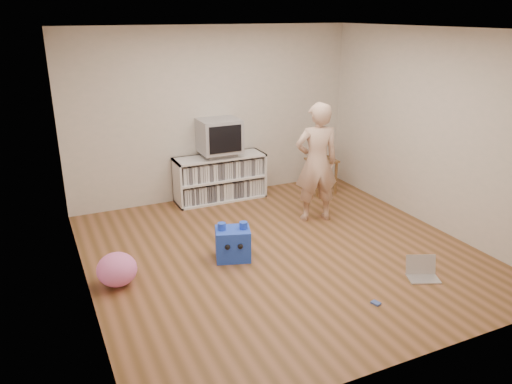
{
  "coord_description": "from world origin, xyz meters",
  "views": [
    {
      "loc": [
        -2.59,
        -4.85,
        2.78
      ],
      "look_at": [
        -0.15,
        0.4,
        0.67
      ],
      "focal_mm": 35.0,
      "sensor_mm": 36.0,
      "label": 1
    }
  ],
  "objects": [
    {
      "name": "table_lamp",
      "position": [
        1.6,
        1.65,
        0.94
      ],
      "size": [
        0.34,
        0.34,
        0.52
      ],
      "color": "#333333",
      "rests_on": "side_table"
    },
    {
      "name": "media_unit",
      "position": [
        -0.01,
        2.04,
        0.35
      ],
      "size": [
        1.4,
        0.45,
        0.7
      ],
      "color": "white",
      "rests_on": "ground"
    },
    {
      "name": "crt_tv",
      "position": [
        -0.01,
        2.02,
        1.02
      ],
      "size": [
        0.6,
        0.53,
        0.5
      ],
      "color": "#9B9BA0",
      "rests_on": "dvd_deck"
    },
    {
      "name": "side_table",
      "position": [
        1.6,
        1.65,
        0.42
      ],
      "size": [
        0.42,
        0.42,
        0.55
      ],
      "color": "brown",
      "rests_on": "ground"
    },
    {
      "name": "laptop",
      "position": [
        1.14,
        -1.2,
        0.06
      ],
      "size": [
        0.41,
        0.37,
        0.23
      ],
      "rotation": [
        0.0,
        0.0,
        -0.4
      ],
      "color": "silver",
      "rests_on": "ground"
    },
    {
      "name": "person",
      "position": [
        0.91,
        0.72,
        0.83
      ],
      "size": [
        0.68,
        0.53,
        1.66
      ],
      "primitive_type": "imported",
      "rotation": [
        0.0,
        0.0,
        2.91
      ],
      "color": "#D3AA90",
      "rests_on": "ground"
    },
    {
      "name": "walls",
      "position": [
        0.0,
        0.0,
        1.3
      ],
      "size": [
        4.52,
        4.52,
        2.6
      ],
      "color": "silver",
      "rests_on": "ground"
    },
    {
      "name": "ceiling",
      "position": [
        0.0,
        0.0,
        2.6
      ],
      "size": [
        4.5,
        4.5,
        0.01
      ],
      "primitive_type": "cube",
      "color": "white",
      "rests_on": "walls"
    },
    {
      "name": "plush_pink",
      "position": [
        -1.95,
        0.05,
        0.18
      ],
      "size": [
        0.55,
        0.55,
        0.36
      ],
      "primitive_type": "ellipsoid",
      "rotation": [
        0.0,
        0.0,
        -0.36
      ],
      "color": "#FF76C6",
      "rests_on": "ground"
    },
    {
      "name": "ground",
      "position": [
        0.0,
        0.0,
        0.0
      ],
      "size": [
        4.5,
        4.5,
        0.0
      ],
      "primitive_type": "plane",
      "color": "brown",
      "rests_on": "ground"
    },
    {
      "name": "plush_blue",
      "position": [
        -0.59,
        0.09,
        0.2
      ],
      "size": [
        0.48,
        0.43,
        0.47
      ],
      "rotation": [
        0.0,
        0.0,
        -0.31
      ],
      "color": "blue",
      "rests_on": "ground"
    },
    {
      "name": "dvd_deck",
      "position": [
        -0.01,
        2.02,
        0.73
      ],
      "size": [
        0.45,
        0.35,
        0.07
      ],
      "primitive_type": "cube",
      "color": "gray",
      "rests_on": "media_unit"
    },
    {
      "name": "playing_cards",
      "position": [
        0.33,
        -1.43,
        0.01
      ],
      "size": [
        0.09,
        0.1,
        0.02
      ],
      "primitive_type": "cube",
      "rotation": [
        0.0,
        0.0,
        0.27
      ],
      "color": "#415AAD",
      "rests_on": "ground"
    }
  ]
}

